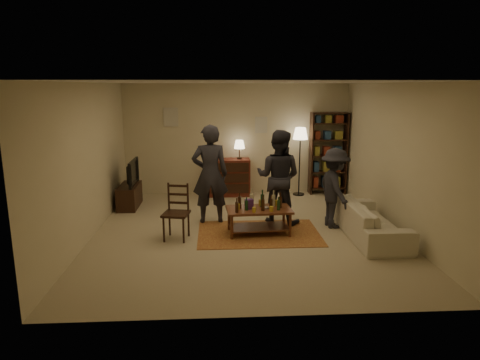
{
  "coord_description": "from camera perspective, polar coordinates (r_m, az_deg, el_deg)",
  "views": [
    {
      "loc": [
        -0.54,
        -7.51,
        2.64
      ],
      "look_at": [
        -0.09,
        0.1,
        0.96
      ],
      "focal_mm": 32.0,
      "sensor_mm": 36.0,
      "label": 1
    }
  ],
  "objects": [
    {
      "name": "person_right",
      "position": [
        8.31,
        5.13,
        0.41
      ],
      "size": [
        1.09,
        1.0,
        1.83
      ],
      "primitive_type": "imported",
      "rotation": [
        0.0,
        0.0,
        2.72
      ],
      "color": "#23232A",
      "rests_on": "ground"
    },
    {
      "name": "bookshelf",
      "position": [
        10.78,
        11.66,
        3.63
      ],
      "size": [
        0.9,
        0.34,
        2.02
      ],
      "color": "#321A10",
      "rests_on": "ground"
    },
    {
      "name": "floor",
      "position": [
        7.98,
        0.69,
        -6.87
      ],
      "size": [
        6.0,
        6.0,
        0.0
      ],
      "primitive_type": "plane",
      "color": "#C6B793",
      "rests_on": "ground"
    },
    {
      "name": "rug",
      "position": [
        7.88,
        2.51,
        -7.11
      ],
      "size": [
        2.2,
        1.5,
        0.01
      ],
      "primitive_type": "cube",
      "color": "maroon",
      "rests_on": "ground"
    },
    {
      "name": "person_by_sofa",
      "position": [
        8.23,
        12.5,
        -1.07
      ],
      "size": [
        0.68,
        1.04,
        1.51
      ],
      "primitive_type": "imported",
      "rotation": [
        0.0,
        0.0,
        1.7
      ],
      "color": "#24252C",
      "rests_on": "ground"
    },
    {
      "name": "coffee_table",
      "position": [
        7.75,
        2.51,
        -4.25
      ],
      "size": [
        1.2,
        0.71,
        0.82
      ],
      "rotation": [
        0.0,
        0.0,
        0.06
      ],
      "color": "brown",
      "rests_on": "ground"
    },
    {
      "name": "room_shell",
      "position": [
        10.53,
        -4.0,
        7.92
      ],
      "size": [
        6.0,
        6.0,
        6.0
      ],
      "color": "beige",
      "rests_on": "ground"
    },
    {
      "name": "dining_chair",
      "position": [
        7.58,
        -8.42,
        -3.91
      ],
      "size": [
        0.5,
        0.5,
        0.99
      ],
      "rotation": [
        0.0,
        0.0,
        -0.19
      ],
      "color": "#321A10",
      "rests_on": "ground"
    },
    {
      "name": "floor_lamp",
      "position": [
        10.44,
        8.04,
        5.55
      ],
      "size": [
        0.36,
        0.36,
        1.66
      ],
      "color": "black",
      "rests_on": "ground"
    },
    {
      "name": "sofa",
      "position": [
        7.97,
        16.95,
        -5.15
      ],
      "size": [
        0.81,
        2.08,
        0.61
      ],
      "primitive_type": "imported",
      "rotation": [
        0.0,
        0.0,
        1.57
      ],
      "color": "beige",
      "rests_on": "ground"
    },
    {
      "name": "person_left",
      "position": [
        8.29,
        -4.01,
        0.75
      ],
      "size": [
        0.74,
        0.52,
        1.93
      ],
      "primitive_type": "imported",
      "rotation": [
        0.0,
        0.0,
        3.22
      ],
      "color": "#25242B",
      "rests_on": "ground"
    },
    {
      "name": "tv_stand",
      "position": [
        9.77,
        -14.53,
        -1.3
      ],
      "size": [
        0.4,
        1.0,
        1.06
      ],
      "color": "#321A10",
      "rests_on": "ground"
    },
    {
      "name": "dresser",
      "position": [
        10.46,
        -1.4,
        0.5
      ],
      "size": [
        1.0,
        0.5,
        1.36
      ],
      "color": "maroon",
      "rests_on": "ground"
    }
  ]
}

